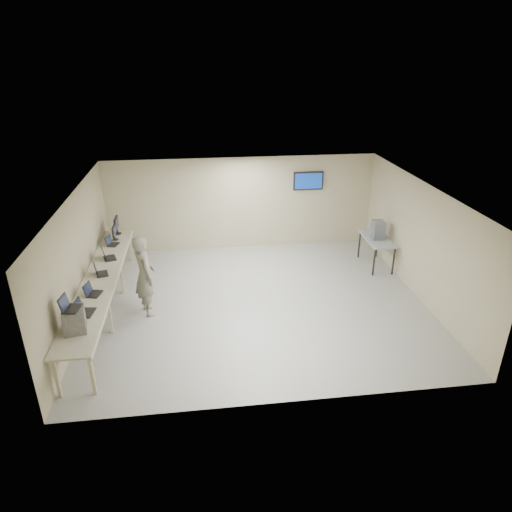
{
  "coord_description": "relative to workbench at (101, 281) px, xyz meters",
  "views": [
    {
      "loc": [
        -1.27,
        -9.59,
        5.63
      ],
      "look_at": [
        0.0,
        0.2,
        1.15
      ],
      "focal_mm": 32.0,
      "sensor_mm": 36.0,
      "label": 1
    }
  ],
  "objects": [
    {
      "name": "side_table",
      "position": [
        7.19,
        1.64,
        -0.06
      ],
      "size": [
        0.65,
        1.4,
        0.84
      ],
      "color": "#959BA2",
      "rests_on": "ground"
    },
    {
      "name": "laptop_1",
      "position": [
        -0.04,
        -0.77,
        0.14
      ],
      "size": [
        0.35,
        0.39,
        0.27
      ],
      "rotation": [
        0.0,
        0.0,
        -0.23
      ],
      "color": "black",
      "rests_on": "workbench"
    },
    {
      "name": "room",
      "position": [
        3.62,
        0.06,
        0.58
      ],
      "size": [
        8.01,
        7.01,
        2.81
      ],
      "color": "#AFB0A0",
      "rests_on": "ground"
    },
    {
      "name": "monitor_near",
      "position": [
        -0.01,
        2.29,
        0.32
      ],
      "size": [
        0.18,
        0.41,
        0.4
      ],
      "color": "black",
      "rests_on": "workbench"
    },
    {
      "name": "equipment_box",
      "position": [
        -0.06,
        -2.13,
        0.3
      ],
      "size": [
        0.46,
        0.5,
        0.45
      ],
      "primitive_type": "cube",
      "rotation": [
        0.0,
        0.0,
        0.2
      ],
      "color": "gray",
      "rests_on": "workbench"
    },
    {
      "name": "storage_bins",
      "position": [
        7.17,
        1.64,
        0.27
      ],
      "size": [
        0.32,
        0.36,
        0.51
      ],
      "color": "slate",
      "rests_on": "side_table"
    },
    {
      "name": "soldier",
      "position": [
        1.0,
        -0.13,
        0.14
      ],
      "size": [
        0.69,
        0.82,
        1.93
      ],
      "primitive_type": "imported",
      "rotation": [
        0.0,
        0.0,
        1.95
      ],
      "color": "gray",
      "rests_on": "ground"
    },
    {
      "name": "monitor_far",
      "position": [
        -0.01,
        2.75,
        0.36
      ],
      "size": [
        0.22,
        0.49,
        0.48
      ],
      "color": "black",
      "rests_on": "workbench"
    },
    {
      "name": "laptop_2",
      "position": [
        -0.05,
        0.19,
        0.14
      ],
      "size": [
        0.37,
        0.4,
        0.27
      ],
      "rotation": [
        0.0,
        0.0,
        0.27
      ],
      "color": "black",
      "rests_on": "workbench"
    },
    {
      "name": "laptop_0",
      "position": [
        -0.06,
        -1.53,
        0.15
      ],
      "size": [
        0.37,
        0.43,
        0.3
      ],
      "rotation": [
        0.0,
        0.0,
        -0.15
      ],
      "color": "black",
      "rests_on": "workbench"
    },
    {
      "name": "laptop_4",
      "position": [
        -0.05,
        1.94,
        0.14
      ],
      "size": [
        0.35,
        0.38,
        0.25
      ],
      "rotation": [
        0.0,
        0.0,
        -0.29
      ],
      "color": "black",
      "rests_on": "workbench"
    },
    {
      "name": "workbench",
      "position": [
        0.0,
        0.0,
        0.0
      ],
      "size": [
        0.76,
        6.0,
        0.9
      ],
      "color": "beige",
      "rests_on": "ground"
    },
    {
      "name": "laptop_3",
      "position": [
        -0.02,
        1.06,
        0.15
      ],
      "size": [
        0.41,
        0.44,
        0.29
      ],
      "rotation": [
        0.0,
        0.0,
        0.31
      ],
      "color": "black",
      "rests_on": "workbench"
    },
    {
      "name": "laptop_on_box",
      "position": [
        -0.12,
        -2.13,
        0.6
      ],
      "size": [
        0.34,
        0.39,
        0.28
      ],
      "rotation": [
        0.0,
        0.0,
        -0.15
      ],
      "color": "black",
      "rests_on": "equipment_box"
    }
  ]
}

